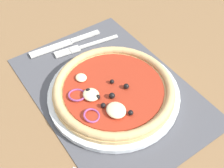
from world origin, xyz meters
The scene contains 6 objects.
ground_plane centered at (0.00, 0.00, -1.20)cm, with size 190.00×140.00×2.40cm, color olive.
placemat centered at (0.00, 0.00, 0.20)cm, with size 46.19×32.22×0.40cm, color #4C4C51.
plate centered at (-2.02, 0.52, 1.00)cm, with size 29.74×29.74×1.20cm, color white.
pizza centered at (-2.07, 0.66, 2.68)cm, with size 27.35×27.35×2.64cm.
fork centered at (16.18, -2.41, 0.62)cm, with size 4.27×18.02×0.44cm.
knife centered at (20.02, 1.06, 0.65)cm, with size 3.55×20.07×0.62cm.
Camera 1 is at (-36.50, 24.95, 51.45)cm, focal length 46.64 mm.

